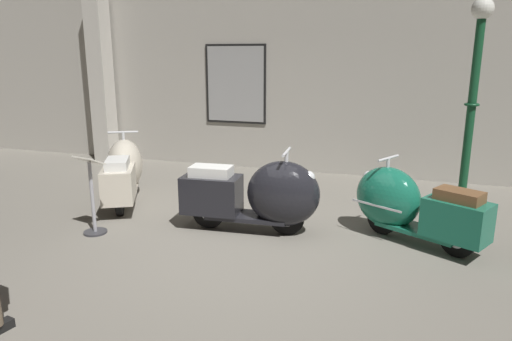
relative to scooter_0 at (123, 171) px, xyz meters
The scene contains 7 objects.
ground_plane 2.56m from the scooter_0, 28.36° to the right, with size 60.00×60.00×0.00m, color slate.
showroom_back_wall 3.61m from the scooter_0, 52.11° to the left, with size 18.00×0.63×3.56m.
scooter_0 is the anchor object (origin of this frame).
scooter_1 2.38m from the scooter_0, 14.17° to the right, with size 1.73×0.61×1.04m.
scooter_2 4.00m from the scooter_0, ahead, with size 1.59×1.14×0.96m.
lamppost 4.92m from the scooter_0, 11.43° to the left, with size 0.28×0.28×2.81m.
info_stanchion 1.31m from the scooter_0, 72.44° to the right, with size 0.36×0.29×0.97m.
Camera 1 is at (1.67, -4.48, 2.11)m, focal length 32.43 mm.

